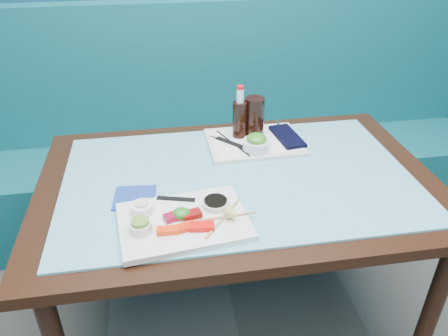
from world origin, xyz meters
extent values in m
cube|color=#105E65|center=(0.00, 2.22, 0.23)|extent=(3.00, 0.55, 0.45)
cube|color=#105E65|center=(0.00, 2.44, 0.70)|extent=(3.00, 0.12, 0.95)
cube|color=black|center=(0.00, 1.45, 0.73)|extent=(1.40, 0.90, 0.04)
cylinder|color=black|center=(0.62, 1.08, 0.35)|extent=(0.06, 0.06, 0.71)
cylinder|color=black|center=(-0.62, 1.82, 0.35)|extent=(0.06, 0.06, 0.71)
cylinder|color=black|center=(0.62, 1.82, 0.35)|extent=(0.06, 0.06, 0.71)
cube|color=#68B7D0|center=(0.00, 1.45, 0.75)|extent=(1.22, 0.76, 0.01)
cube|color=white|center=(-0.21, 1.22, 0.77)|extent=(0.41, 0.31, 0.02)
cube|color=#FF3C0A|center=(-0.26, 1.16, 0.79)|extent=(0.06, 0.03, 0.02)
cube|color=#FF210A|center=(-0.21, 1.17, 0.78)|extent=(0.07, 0.04, 0.01)
cube|color=#FF100A|center=(-0.16, 1.16, 0.79)|extent=(0.07, 0.04, 0.02)
cube|color=maroon|center=(-0.24, 1.22, 0.79)|extent=(0.06, 0.05, 0.02)
cube|color=maroon|center=(-0.19, 1.22, 0.79)|extent=(0.07, 0.05, 0.02)
ellipsoid|color=#28781B|center=(-0.22, 1.23, 0.79)|extent=(0.06, 0.06, 0.03)
cylinder|color=white|center=(-0.34, 1.18, 0.79)|extent=(0.08, 0.08, 0.03)
cylinder|color=olive|center=(-0.34, 1.18, 0.81)|extent=(0.07, 0.07, 0.01)
cylinder|color=white|center=(-0.33, 1.27, 0.79)|extent=(0.07, 0.07, 0.03)
cylinder|color=beige|center=(-0.33, 1.27, 0.81)|extent=(0.04, 0.04, 0.01)
cylinder|color=silver|center=(-0.11, 1.27, 0.79)|extent=(0.11, 0.11, 0.02)
cylinder|color=black|center=(-0.11, 1.27, 0.80)|extent=(0.09, 0.09, 0.01)
cone|color=#D8D066|center=(-0.07, 1.19, 0.80)|extent=(0.06, 0.06, 0.05)
cube|color=black|center=(-0.23, 1.32, 0.78)|extent=(0.12, 0.05, 0.00)
cylinder|color=tan|center=(-0.10, 1.20, 0.78)|extent=(0.22, 0.02, 0.01)
cylinder|color=tan|center=(-0.09, 1.20, 0.78)|extent=(0.14, 0.18, 0.01)
cube|color=silver|center=(0.11, 1.68, 0.76)|extent=(0.37, 0.28, 0.01)
cube|color=white|center=(0.11, 1.68, 0.77)|extent=(0.36, 0.26, 0.00)
cylinder|color=silver|center=(0.10, 1.61, 0.79)|extent=(0.13, 0.13, 0.04)
ellipsoid|color=#32891F|center=(0.10, 1.61, 0.82)|extent=(0.10, 0.10, 0.04)
cylinder|color=black|center=(0.12, 1.74, 0.85)|extent=(0.10, 0.10, 0.16)
cube|color=black|center=(0.24, 1.68, 0.78)|extent=(0.11, 0.21, 0.02)
cylinder|color=silver|center=(0.24, 1.79, 0.78)|extent=(0.02, 0.09, 0.01)
cylinder|color=black|center=(0.01, 1.67, 0.77)|extent=(0.14, 0.15, 0.01)
cylinder|color=black|center=(0.02, 1.67, 0.78)|extent=(0.10, 0.23, 0.01)
cube|color=black|center=(0.01, 1.67, 0.77)|extent=(0.12, 0.13, 0.00)
cylinder|color=black|center=(0.06, 1.73, 0.84)|extent=(0.07, 0.07, 0.16)
cylinder|color=white|center=(0.06, 1.73, 0.95)|extent=(0.03, 0.03, 0.06)
cylinder|color=red|center=(0.06, 1.73, 0.98)|extent=(0.03, 0.03, 0.01)
cube|color=navy|center=(-0.36, 1.38, 0.76)|extent=(0.15, 0.15, 0.01)
camera|label=1|loc=(-0.26, 0.18, 1.59)|focal=35.00mm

